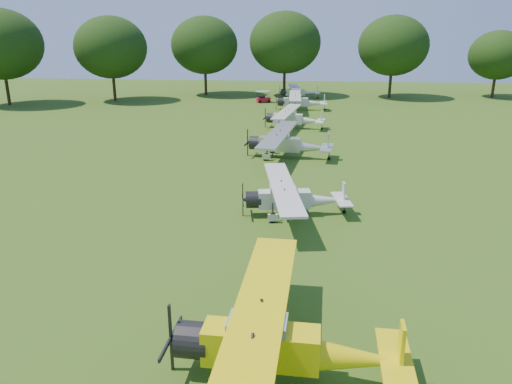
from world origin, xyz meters
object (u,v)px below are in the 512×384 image
aircraft_5 (292,117)px  aircraft_7 (298,91)px  aircraft_2 (279,342)px  golf_cart (263,99)px  aircraft_3 (292,196)px  aircraft_4 (286,142)px  aircraft_6 (300,101)px

aircraft_5 → aircraft_7: size_ratio=1.06×
aircraft_2 → aircraft_5: size_ratio=1.14×
aircraft_2 → golf_cart: size_ratio=5.46×
aircraft_3 → golf_cart: size_ratio=4.60×
aircraft_7 → aircraft_4: bearing=-96.5°
aircraft_2 → aircraft_6: size_ratio=1.11×
aircraft_6 → aircraft_7: 11.35m
aircraft_3 → aircraft_2: bearing=-99.0°
aircraft_2 → aircraft_5: 40.66m
aircraft_2 → aircraft_6: (-0.25, 53.31, -0.13)m
aircraft_3 → aircraft_6: bearing=81.1°
aircraft_3 → aircraft_7: size_ratio=1.01×
aircraft_3 → aircraft_5: (-0.79, 26.25, 0.05)m
aircraft_6 → aircraft_5: bearing=-94.2°
aircraft_4 → aircraft_6: (0.70, 25.51, -0.09)m
aircraft_2 → aircraft_4: bearing=94.3°
aircraft_4 → golf_cart: aircraft_4 is taller
aircraft_4 → aircraft_2: bearing=-81.3°
aircraft_3 → aircraft_7: (-0.62, 50.25, -0.02)m
aircraft_2 → aircraft_6: 53.31m
aircraft_2 → aircraft_6: bearing=92.6°
aircraft_3 → golf_cart: bearing=87.8°
aircraft_3 → aircraft_4: (-0.91, 13.40, 0.18)m
aircraft_3 → aircraft_5: 26.26m
aircraft_2 → aircraft_5: bearing=93.5°
aircraft_5 → golf_cart: (-4.80, 19.17, -0.66)m
aircraft_6 → aircraft_7: (-0.41, 11.35, -0.11)m
aircraft_4 → aircraft_5: (0.12, 12.85, -0.13)m
aircraft_5 → aircraft_6: aircraft_6 is taller
aircraft_2 → aircraft_5: aircraft_2 is taller
aircraft_5 → golf_cart: 19.77m
aircraft_4 → aircraft_3: bearing=-79.3°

